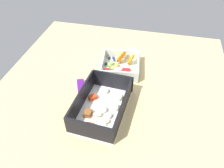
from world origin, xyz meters
The scene contains 5 objects.
table_surface centered at (0.00, 0.00, 1.00)cm, with size 80.00×80.00×2.00cm, color tan.
pasta_container centered at (-12.78, 1.11, 4.14)cm, with size 22.39×15.22×6.70cm.
fruit_bowl centered at (8.98, -0.34, 3.77)cm, with size 15.40×15.21×6.01cm.
candy_bar centered at (-4.12, 10.69, 2.60)cm, with size 7.00×2.40×1.20cm, color #51197A.
paper_cup_liner centered at (19.49, -3.02, 3.02)cm, with size 4.38×4.38×2.05cm, color white.
Camera 1 is at (-55.87, -11.95, 54.37)cm, focal length 35.64 mm.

